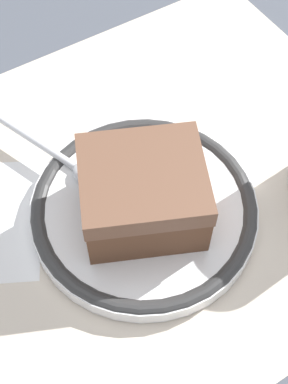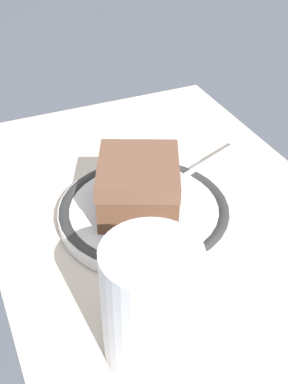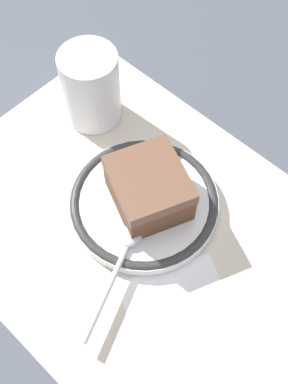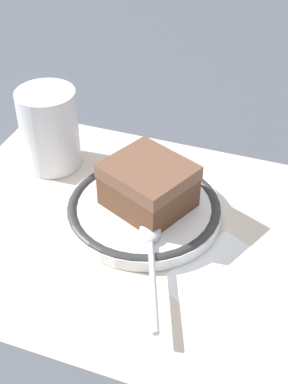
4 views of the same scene
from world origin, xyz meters
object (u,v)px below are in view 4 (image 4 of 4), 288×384
(cake_slice, at_px, (148,185))
(spoon, at_px, (151,248))
(napkin, at_px, (243,291))
(cup, at_px, (50,133))
(plate, at_px, (144,209))

(cake_slice, relative_size, spoon, 0.80)
(cake_slice, bearing_deg, napkin, 148.31)
(cup, bearing_deg, cake_slice, 160.30)
(plate, bearing_deg, cake_slice, -129.94)
(plate, relative_size, cup, 1.72)
(napkin, bearing_deg, cake_slice, -31.69)
(plate, distance_m, spoon, 0.07)
(cup, height_order, napkin, cup)
(plate, distance_m, cup, 0.16)
(plate, relative_size, napkin, 1.29)
(plate, relative_size, spoon, 1.25)
(spoon, bearing_deg, cup, -34.81)
(cake_slice, distance_m, spoon, 0.08)
(cup, distance_m, napkin, 0.31)
(napkin, bearing_deg, cup, -25.50)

